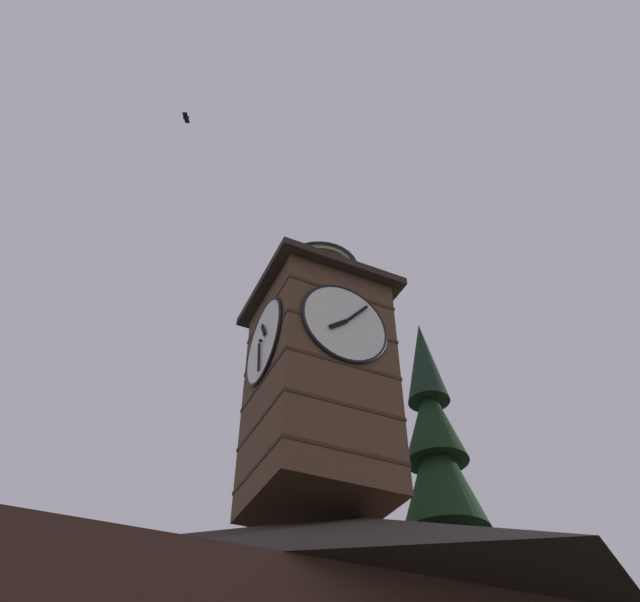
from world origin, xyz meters
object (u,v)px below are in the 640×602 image
object	(u,v)px
moon	(326,599)
flying_bird_high	(186,118)
pine_tree_aside	(456,595)
clock_tower	(318,366)

from	to	relation	value
moon	flying_bird_high	size ratio (longest dim) A/B	4.75
flying_bird_high	moon	bearing A→B (deg)	-122.50
pine_tree_aside	flying_bird_high	size ratio (longest dim) A/B	37.25
flying_bird_high	clock_tower	bearing A→B (deg)	172.13
clock_tower	moon	world-z (taller)	moon
pine_tree_aside	flying_bird_high	bearing A→B (deg)	12.74
pine_tree_aside	flying_bird_high	xyz separation A→B (m)	(11.58, 2.62, 15.20)
clock_tower	pine_tree_aside	xyz separation A→B (m)	(-6.28, -3.35, -4.60)
clock_tower	pine_tree_aside	world-z (taller)	pine_tree_aside
moon	flying_bird_high	world-z (taller)	flying_bird_high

